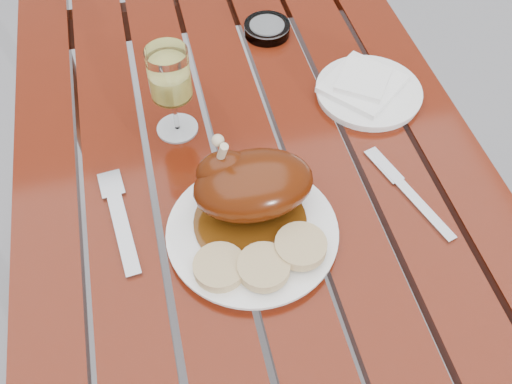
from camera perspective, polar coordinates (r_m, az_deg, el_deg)
ground at (r=1.63m, az=-0.35°, el=-14.12°), size 60.00×60.00×0.00m
table at (r=1.29m, az=-0.44°, el=-7.43°), size 0.80×1.20×0.75m
dinner_plate at (r=0.88m, az=-0.37°, el=-4.10°), size 0.35×0.35×0.02m
roast_duck at (r=0.86m, az=-0.70°, el=0.73°), size 0.19×0.18×0.13m
bread_dumplings at (r=0.83m, az=0.55°, el=-6.81°), size 0.20×0.10×0.03m
wine_glass at (r=0.98m, az=-8.40°, el=9.78°), size 0.08×0.08×0.17m
side_plate at (r=1.11m, az=11.18°, el=9.75°), size 0.24×0.24×0.02m
napkin at (r=1.10m, az=10.62°, el=10.56°), size 0.18×0.18×0.01m
ashtray at (r=1.23m, az=1.11°, el=16.00°), size 0.11×0.11×0.02m
fork at (r=0.92m, az=-13.30°, el=-3.25°), size 0.04×0.19×0.01m
knife at (r=0.96m, az=15.59°, el=-0.70°), size 0.07×0.18×0.01m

